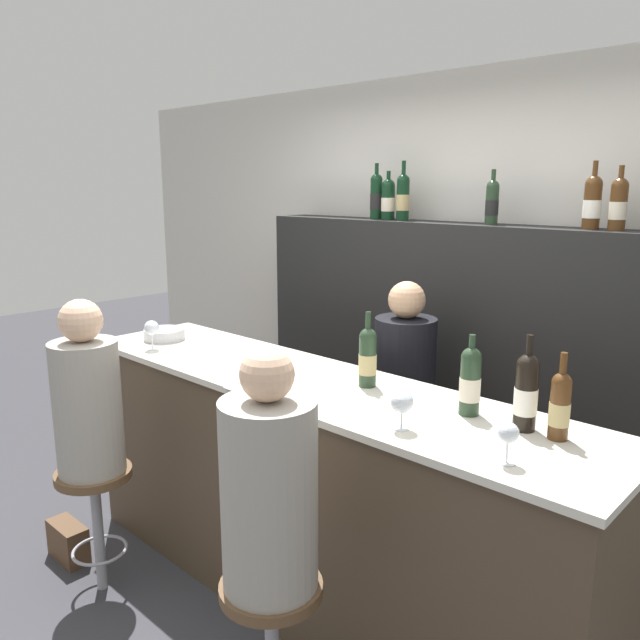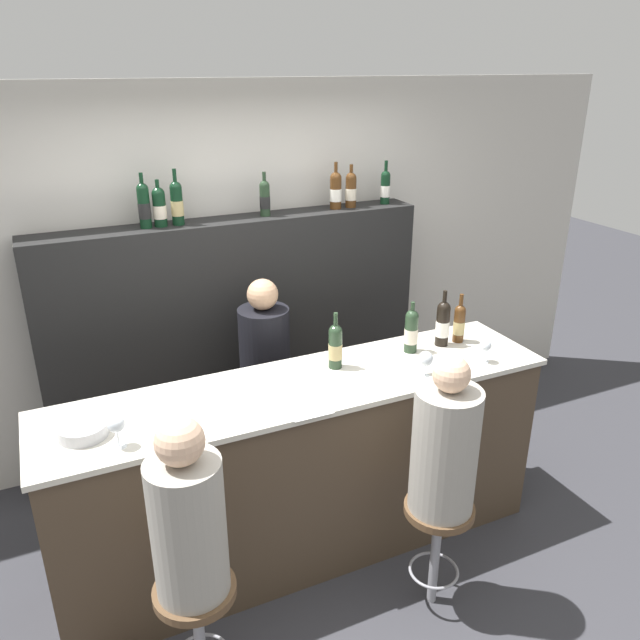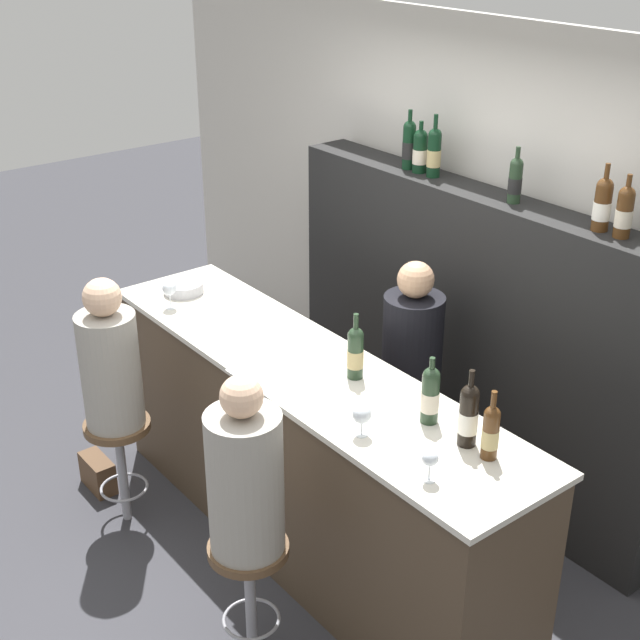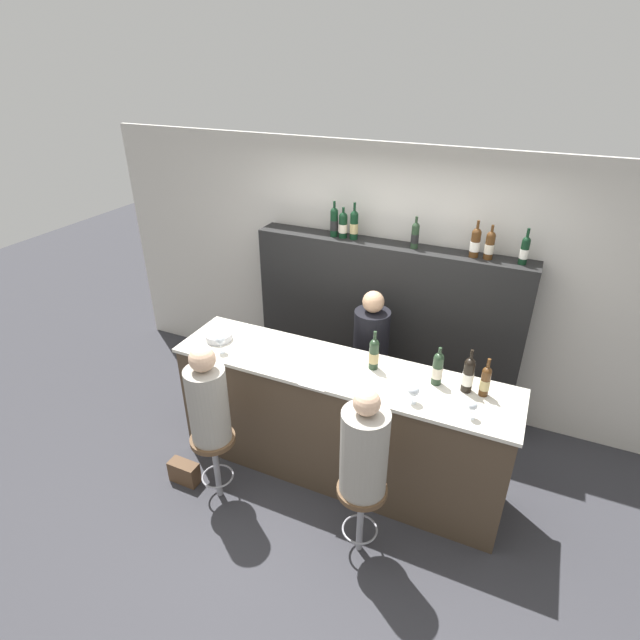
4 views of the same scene
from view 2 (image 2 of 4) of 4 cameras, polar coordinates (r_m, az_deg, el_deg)
The scene contains 25 objects.
ground_plane at distance 3.79m, azimuth 0.72°, elevation -22.72°, with size 16.00×16.00×0.00m, color #333338.
wall_back at distance 4.47m, azimuth -8.56°, elevation 4.14°, with size 6.40×0.05×2.60m.
bar_counter at distance 3.64m, azimuth -1.35°, elevation -13.49°, with size 2.78×0.65×1.10m.
back_bar_cabinet at distance 4.42m, azimuth -7.40°, elevation -1.95°, with size 2.60×0.28×1.75m.
wine_bottle_counter_0 at distance 3.47m, azimuth 1.41°, elevation -2.37°, with size 0.08×0.08×0.33m.
wine_bottle_counter_1 at distance 3.69m, azimuth 8.35°, elevation -0.96°, with size 0.08×0.08×0.31m.
wine_bottle_counter_2 at distance 3.81m, azimuth 11.16°, elevation -0.28°, with size 0.08×0.08×0.35m.
wine_bottle_counter_3 at distance 3.89m, azimuth 12.61°, elevation -0.25°, with size 0.07×0.07×0.31m.
wine_bottle_backbar_0 at distance 3.99m, azimuth -15.80°, elevation 10.07°, with size 0.08×0.08×0.34m.
wine_bottle_backbar_1 at distance 4.01m, azimuth -14.48°, elevation 10.00°, with size 0.08×0.08×0.29m.
wine_bottle_backbar_2 at distance 4.02m, azimuth -12.96°, elevation 10.42°, with size 0.08×0.08×0.35m.
wine_bottle_backbar_3 at distance 4.18m, azimuth -5.07°, elevation 11.07°, with size 0.07×0.07×0.29m.
wine_bottle_backbar_4 at distance 4.38m, azimuth 1.44°, elevation 11.79°, with size 0.08×0.08×0.32m.
wine_bottle_backbar_5 at distance 4.43m, azimuth 2.84°, elevation 11.83°, with size 0.08×0.08×0.30m.
wine_bottle_backbar_6 at distance 4.57m, azimuth 5.99°, elevation 12.03°, with size 0.07×0.07×0.30m.
wine_glass_0 at distance 2.92m, azimuth -18.13°, elevation -9.12°, with size 0.08×0.08×0.16m.
wine_glass_1 at distance 3.43m, azimuth 9.63°, elevation -3.55°, with size 0.08×0.08×0.14m.
wine_glass_2 at distance 3.66m, azimuth 14.90°, elevation -2.35°, with size 0.07×0.07×0.14m.
metal_bowl at distance 3.10m, azimuth -20.85°, elevation -9.36°, with size 0.23×0.23×0.06m.
tasting_menu at distance 3.16m, azimuth -1.58°, elevation -7.64°, with size 0.21×0.30×0.00m.
bar_stool_left at distance 3.03m, azimuth -11.19°, elevation -24.67°, with size 0.36×0.36×0.63m.
guest_seated_left at distance 2.68m, azimuth -12.02°, elevation -17.35°, with size 0.31×0.31×0.83m.
bar_stool_right at distance 3.41m, azimuth 10.69°, elevation -18.15°, with size 0.36×0.36×0.63m.
guest_seated_right at distance 3.11m, azimuth 11.36°, elevation -11.16°, with size 0.32×0.32×0.83m.
bartender at distance 4.12m, azimuth -4.93°, elevation -6.80°, with size 0.32×0.32×1.47m.
Camera 2 is at (-1.16, -2.40, 2.69)m, focal length 35.00 mm.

